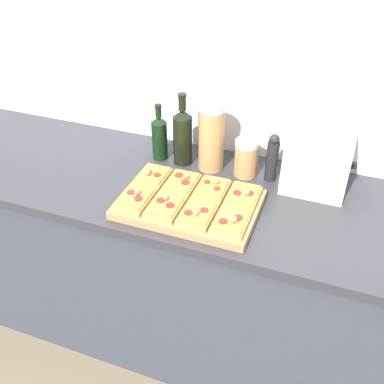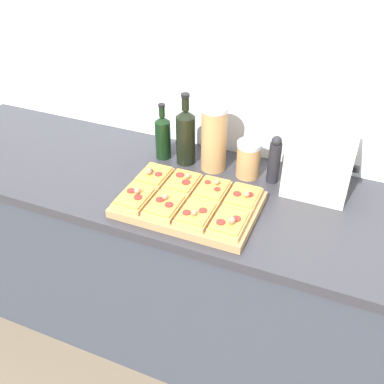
{
  "view_description": "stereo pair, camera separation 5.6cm",
  "coord_description": "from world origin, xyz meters",
  "px_view_note": "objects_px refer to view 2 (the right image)",
  "views": [
    {
      "loc": [
        0.43,
        -1.04,
        1.89
      ],
      "look_at": [
        -0.04,
        0.22,
        0.93
      ],
      "focal_mm": 42.0,
      "sensor_mm": 36.0,
      "label": 1
    },
    {
      "loc": [
        0.49,
        -1.02,
        1.89
      ],
      "look_at": [
        -0.04,
        0.22,
        0.93
      ],
      "focal_mm": 42.0,
      "sensor_mm": 36.0,
      "label": 2
    }
  ],
  "objects_px": {
    "wine_bottle": "(186,135)",
    "toaster_oven": "(319,164)",
    "pepper_mill": "(274,160)",
    "cutting_board": "(189,204)",
    "olive_oil_bottle": "(163,136)",
    "grain_jar_short": "(249,159)",
    "grain_jar_tall": "(214,138)"
  },
  "relations": [
    {
      "from": "wine_bottle",
      "to": "pepper_mill",
      "type": "relative_size",
      "value": 1.53
    },
    {
      "from": "pepper_mill",
      "to": "grain_jar_short",
      "type": "bearing_deg",
      "value": 180.0
    },
    {
      "from": "grain_jar_short",
      "to": "pepper_mill",
      "type": "height_order",
      "value": "pepper_mill"
    },
    {
      "from": "olive_oil_bottle",
      "to": "wine_bottle",
      "type": "bearing_deg",
      "value": -0.0
    },
    {
      "from": "grain_jar_short",
      "to": "pepper_mill",
      "type": "bearing_deg",
      "value": 0.0
    },
    {
      "from": "wine_bottle",
      "to": "cutting_board",
      "type": "bearing_deg",
      "value": -64.6
    },
    {
      "from": "grain_jar_tall",
      "to": "grain_jar_short",
      "type": "distance_m",
      "value": 0.16
    },
    {
      "from": "toaster_oven",
      "to": "grain_jar_tall",
      "type": "bearing_deg",
      "value": 179.88
    },
    {
      "from": "olive_oil_bottle",
      "to": "pepper_mill",
      "type": "height_order",
      "value": "olive_oil_bottle"
    },
    {
      "from": "cutting_board",
      "to": "grain_jar_short",
      "type": "height_order",
      "value": "grain_jar_short"
    },
    {
      "from": "grain_jar_short",
      "to": "toaster_oven",
      "type": "relative_size",
      "value": 0.59
    },
    {
      "from": "grain_jar_tall",
      "to": "pepper_mill",
      "type": "xyz_separation_m",
      "value": [
        0.25,
        0.0,
        -0.04
      ]
    },
    {
      "from": "olive_oil_bottle",
      "to": "grain_jar_short",
      "type": "bearing_deg",
      "value": -0.0
    },
    {
      "from": "cutting_board",
      "to": "pepper_mill",
      "type": "bearing_deg",
      "value": 50.99
    },
    {
      "from": "cutting_board",
      "to": "wine_bottle",
      "type": "bearing_deg",
      "value": 115.4
    },
    {
      "from": "wine_bottle",
      "to": "toaster_oven",
      "type": "relative_size",
      "value": 1.18
    },
    {
      "from": "pepper_mill",
      "to": "toaster_oven",
      "type": "xyz_separation_m",
      "value": [
        0.17,
        -0.0,
        0.02
      ]
    },
    {
      "from": "grain_jar_tall",
      "to": "toaster_oven",
      "type": "bearing_deg",
      "value": -0.12
    },
    {
      "from": "wine_bottle",
      "to": "grain_jar_tall",
      "type": "height_order",
      "value": "wine_bottle"
    },
    {
      "from": "wine_bottle",
      "to": "toaster_oven",
      "type": "xyz_separation_m",
      "value": [
        0.55,
        -0.0,
        -0.01
      ]
    },
    {
      "from": "cutting_board",
      "to": "pepper_mill",
      "type": "height_order",
      "value": "pepper_mill"
    },
    {
      "from": "wine_bottle",
      "to": "grain_jar_short",
      "type": "distance_m",
      "value": 0.28
    },
    {
      "from": "olive_oil_bottle",
      "to": "grain_jar_short",
      "type": "relative_size",
      "value": 1.61
    },
    {
      "from": "cutting_board",
      "to": "wine_bottle",
      "type": "relative_size",
      "value": 1.63
    },
    {
      "from": "wine_bottle",
      "to": "grain_jar_short",
      "type": "relative_size",
      "value": 2.02
    },
    {
      "from": "wine_bottle",
      "to": "grain_jar_short",
      "type": "bearing_deg",
      "value": -0.0
    },
    {
      "from": "olive_oil_bottle",
      "to": "wine_bottle",
      "type": "xyz_separation_m",
      "value": [
        0.11,
        -0.0,
        0.03
      ]
    },
    {
      "from": "olive_oil_bottle",
      "to": "grain_jar_short",
      "type": "height_order",
      "value": "olive_oil_bottle"
    },
    {
      "from": "wine_bottle",
      "to": "toaster_oven",
      "type": "height_order",
      "value": "wine_bottle"
    },
    {
      "from": "pepper_mill",
      "to": "cutting_board",
      "type": "bearing_deg",
      "value": -129.01
    },
    {
      "from": "olive_oil_bottle",
      "to": "wine_bottle",
      "type": "distance_m",
      "value": 0.11
    },
    {
      "from": "olive_oil_bottle",
      "to": "toaster_oven",
      "type": "relative_size",
      "value": 0.94
    }
  ]
}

